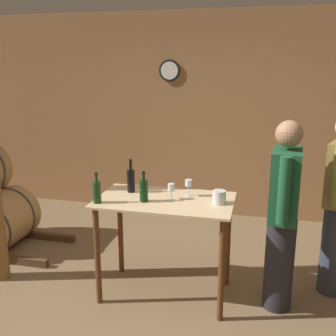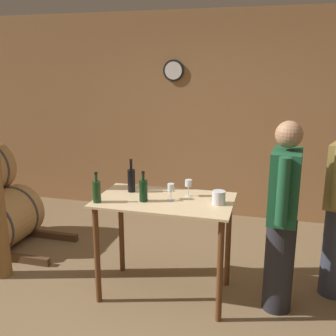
% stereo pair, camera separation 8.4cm
% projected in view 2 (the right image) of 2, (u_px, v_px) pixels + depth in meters
% --- Properties ---
extents(ground_plane, '(14.00, 14.00, 0.00)m').
position_uv_depth(ground_plane, '(145.00, 333.00, 3.03)').
color(ground_plane, brown).
extents(back_wall, '(8.40, 0.08, 2.70)m').
position_uv_depth(back_wall, '(207.00, 116.00, 5.23)').
color(back_wall, '#996B42').
rests_on(back_wall, ground_plane).
extents(tasting_table, '(1.17, 0.68, 0.90)m').
position_uv_depth(tasting_table, '(165.00, 218.00, 3.39)').
color(tasting_table, '#D1B284').
rests_on(tasting_table, ground_plane).
extents(wine_bottle_far_left, '(0.07, 0.07, 0.26)m').
position_uv_depth(wine_bottle_far_left, '(97.00, 191.00, 3.25)').
color(wine_bottle_far_left, '#193819').
rests_on(wine_bottle_far_left, tasting_table).
extents(wine_bottle_left, '(0.07, 0.07, 0.30)m').
position_uv_depth(wine_bottle_left, '(131.00, 180.00, 3.53)').
color(wine_bottle_left, black).
rests_on(wine_bottle_left, tasting_table).
extents(wine_bottle_center, '(0.07, 0.07, 0.26)m').
position_uv_depth(wine_bottle_center, '(143.00, 190.00, 3.28)').
color(wine_bottle_center, black).
rests_on(wine_bottle_center, tasting_table).
extents(wine_glass_near_left, '(0.06, 0.06, 0.14)m').
position_uv_depth(wine_glass_near_left, '(171.00, 188.00, 3.33)').
color(wine_glass_near_left, silver).
rests_on(wine_glass_near_left, tasting_table).
extents(wine_glass_near_center, '(0.06, 0.06, 0.15)m').
position_uv_depth(wine_glass_near_center, '(188.00, 184.00, 3.40)').
color(wine_glass_near_center, silver).
rests_on(wine_glass_near_center, tasting_table).
extents(ice_bucket, '(0.11, 0.11, 0.11)m').
position_uv_depth(ice_bucket, '(219.00, 198.00, 3.22)').
color(ice_bucket, silver).
rests_on(ice_bucket, tasting_table).
extents(person_visitor_with_scarf, '(0.25, 0.59, 1.60)m').
position_uv_depth(person_visitor_with_scarf, '(283.00, 215.00, 3.14)').
color(person_visitor_with_scarf, '#232328').
rests_on(person_visitor_with_scarf, ground_plane).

